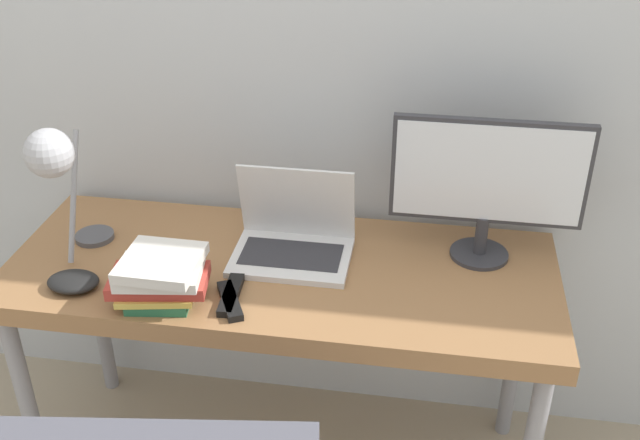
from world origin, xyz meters
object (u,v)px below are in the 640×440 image
desk_lamp (54,163)px  book_stack (160,277)px  monitor (488,180)px  game_controller (73,282)px  laptop (293,239)px

desk_lamp → book_stack: 0.42m
monitor → desk_lamp: bearing=-168.5°
desk_lamp → book_stack: size_ratio=1.54×
game_controller → monitor: bearing=17.4°
monitor → book_stack: (-0.83, -0.36, -0.17)m
monitor → desk_lamp: size_ratio=1.27×
game_controller → desk_lamp: bearing=115.2°
laptop → desk_lamp: desk_lamp is taller
book_stack → game_controller: size_ratio=1.91×
laptop → monitor: monitor is taller
desk_lamp → game_controller: size_ratio=2.95×
laptop → game_controller: size_ratio=2.37×
laptop → desk_lamp: 0.68m
monitor → laptop: bearing=-171.5°
laptop → book_stack: 0.41m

